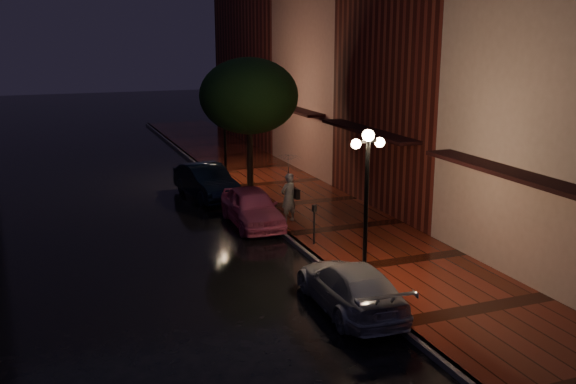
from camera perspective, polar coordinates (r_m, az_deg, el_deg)
name	(u,v)px	position (r m, az deg, el deg)	size (l,w,h in m)	color
ground	(287,238)	(22.24, -0.07, -4.13)	(120.00, 120.00, 0.00)	black
sidewalk	(346,229)	(23.09, 5.15, -3.31)	(4.50, 60.00, 0.15)	#42160B
curb	(287,236)	(22.22, -0.07, -3.94)	(0.25, 60.00, 0.15)	#595451
storefront_mid	(435,70)	(26.22, 12.96, 10.54)	(5.00, 8.00, 11.00)	#511914
storefront_far	(345,82)	(33.21, 5.08, 9.75)	(5.00, 8.00, 9.00)	#8C5951
storefront_extra	(277,63)	(42.37, -0.98, 11.38)	(5.00, 12.00, 10.00)	#511914
streetlamp_near	(366,198)	(17.29, 6.98, -0.57)	(0.96, 0.36, 4.31)	black
streetlamp_far	(225,128)	(30.12, -5.64, 5.67)	(0.96, 0.36, 4.31)	black
street_tree	(249,98)	(27.13, -3.46, 8.31)	(4.16, 4.16, 5.80)	black
pink_car	(252,207)	(23.57, -3.22, -1.33)	(1.65, 4.09, 1.40)	#D65881
navy_car	(206,181)	(27.66, -7.27, 0.93)	(1.53, 4.40, 1.45)	black
silver_car	(350,287)	(16.60, 5.57, -8.36)	(1.74, 4.28, 1.24)	#A0A0A7
woman_with_umbrella	(289,177)	(23.26, 0.05, 1.35)	(1.05, 1.07, 2.54)	beige
parking_meter	(314,220)	(20.96, 2.35, -2.54)	(0.14, 0.12, 1.33)	black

